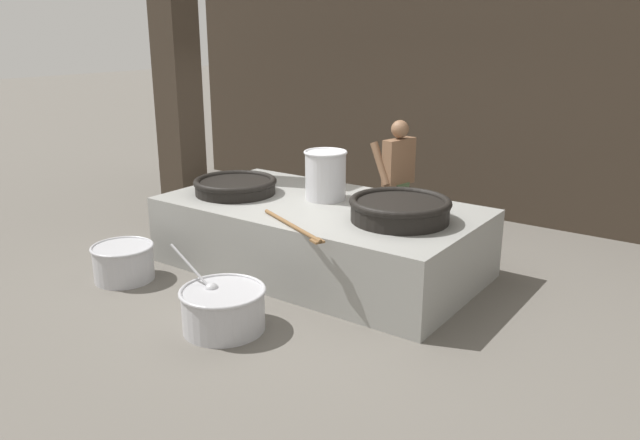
# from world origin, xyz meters

# --- Properties ---
(ground_plane) EXTENTS (60.00, 60.00, 0.00)m
(ground_plane) POSITION_xyz_m (0.00, 0.00, 0.00)
(ground_plane) COLOR #666059
(back_wall) EXTENTS (9.41, 0.24, 4.07)m
(back_wall) POSITION_xyz_m (0.00, 3.15, 2.04)
(back_wall) COLOR #382D23
(back_wall) RESTS_ON ground_plane
(support_pillar) EXTENTS (0.44, 0.44, 4.07)m
(support_pillar) POSITION_xyz_m (-2.30, 0.10, 2.04)
(support_pillar) COLOR #382D23
(support_pillar) RESTS_ON ground_plane
(hearth_platform) EXTENTS (3.53, 1.92, 0.77)m
(hearth_platform) POSITION_xyz_m (0.00, 0.00, 0.38)
(hearth_platform) COLOR gray
(hearth_platform) RESTS_ON ground_plane
(giant_wok_near) EXTENTS (0.98, 0.98, 0.18)m
(giant_wok_near) POSITION_xyz_m (-1.07, -0.22, 0.87)
(giant_wok_near) COLOR black
(giant_wok_near) RESTS_ON hearth_platform
(giant_wok_far) EXTENTS (1.04, 1.04, 0.24)m
(giant_wok_far) POSITION_xyz_m (1.03, -0.05, 0.89)
(giant_wok_far) COLOR black
(giant_wok_far) RESTS_ON hearth_platform
(stock_pot) EXTENTS (0.49, 0.49, 0.56)m
(stock_pot) POSITION_xyz_m (-0.07, 0.20, 1.05)
(stock_pot) COLOR silver
(stock_pot) RESTS_ON hearth_platform
(stirring_paddle) EXTENTS (1.07, 0.54, 0.04)m
(stirring_paddle) POSITION_xyz_m (0.32, -0.88, 0.79)
(stirring_paddle) COLOR brown
(stirring_paddle) RESTS_ON hearth_platform
(cook) EXTENTS (0.42, 0.61, 1.57)m
(cook) POSITION_xyz_m (0.28, 1.28, 0.85)
(cook) COLOR brown
(cook) RESTS_ON ground_plane
(prep_bowl_vegetables) EXTENTS (1.02, 0.79, 0.71)m
(prep_bowl_vegetables) POSITION_xyz_m (0.17, -1.75, 0.22)
(prep_bowl_vegetables) COLOR #B7B7BC
(prep_bowl_vegetables) RESTS_ON ground_plane
(prep_bowl_meat) EXTENTS (0.67, 0.67, 0.39)m
(prep_bowl_meat) POSITION_xyz_m (-1.54, -1.52, 0.22)
(prep_bowl_meat) COLOR #B7B7BC
(prep_bowl_meat) RESTS_ON ground_plane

